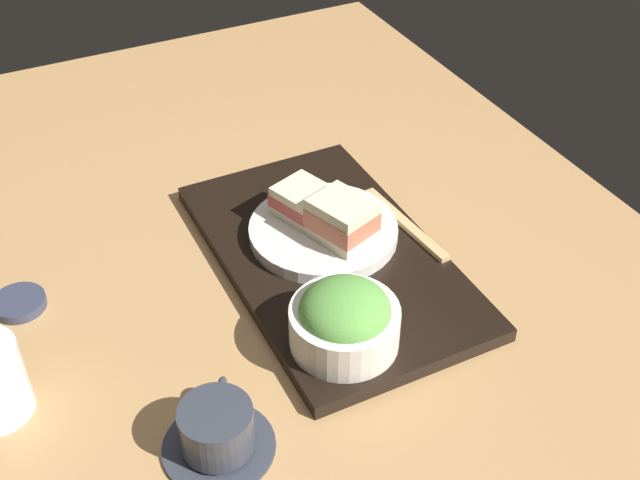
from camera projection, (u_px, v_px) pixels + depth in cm
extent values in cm
cube|color=tan|center=(282.00, 258.00, 112.84)|extent=(140.00, 100.00, 3.00)
cube|color=black|center=(330.00, 257.00, 109.24)|extent=(46.00, 26.98, 1.96)
cylinder|color=silver|center=(323.00, 231.00, 110.65)|extent=(20.29, 20.29, 1.76)
cube|color=beige|center=(342.00, 232.00, 107.74)|extent=(9.37, 8.53, 1.56)
cube|color=#CC6B4C|center=(342.00, 220.00, 106.40)|extent=(9.66, 8.81, 2.70)
cube|color=beige|center=(342.00, 206.00, 105.06)|extent=(9.37, 8.53, 1.56)
cube|color=beige|center=(306.00, 212.00, 111.57)|extent=(9.37, 8.53, 1.21)
cube|color=#B74C42|center=(305.00, 203.00, 110.60)|extent=(9.93, 8.74, 1.87)
cube|color=beige|center=(305.00, 193.00, 109.63)|extent=(9.37, 8.53, 1.21)
cylinder|color=silver|center=(344.00, 326.00, 94.10)|extent=(12.91, 12.91, 5.16)
ellipsoid|color=#5B9E42|center=(345.00, 310.00, 92.48)|extent=(10.63, 10.63, 5.85)
cube|color=tan|center=(407.00, 223.00, 112.90)|extent=(18.15, 2.28, 0.70)
cube|color=tan|center=(403.00, 224.00, 112.62)|extent=(18.15, 2.28, 0.70)
cylinder|color=#333842|center=(219.00, 446.00, 86.15)|extent=(12.13, 12.13, 0.80)
cylinder|color=#333842|center=(217.00, 428.00, 84.26)|extent=(7.89, 7.89, 5.21)
cylinder|color=black|center=(215.00, 414.00, 82.87)|extent=(7.26, 7.26, 0.40)
torus|color=#333842|center=(222.00, 394.00, 87.78)|extent=(3.65, 2.47, 3.72)
cylinder|color=#33384C|center=(19.00, 303.00, 102.77)|extent=(6.70, 6.70, 1.29)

